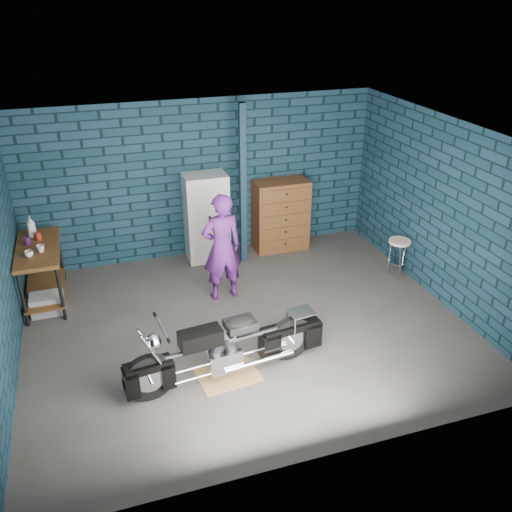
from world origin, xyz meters
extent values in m
plane|color=#474442|center=(0.00, 0.00, 0.00)|extent=(6.00, 6.00, 0.00)
cube|color=#102A36|center=(0.00, 2.50, 1.35)|extent=(6.00, 0.02, 2.70)
cube|color=#102A36|center=(3.00, 0.00, 1.35)|extent=(0.02, 5.00, 2.70)
cube|color=beige|center=(0.00, 0.00, 2.70)|extent=(6.00, 5.00, 0.02)
cube|color=#102433|center=(0.55, 1.95, 1.35)|extent=(0.10, 0.10, 2.70)
cube|color=brown|center=(-2.68, 1.58, 0.46)|extent=(0.60, 1.40, 0.91)
cube|color=olive|center=(-0.53, -0.97, 0.00)|extent=(0.79, 0.63, 0.01)
imported|color=#521D6F|center=(-0.10, 0.88, 0.84)|extent=(0.65, 0.46, 1.68)
cube|color=#979A9F|center=(-2.66, 1.23, 0.15)|extent=(0.47, 0.33, 0.29)
cube|color=silver|center=(-0.02, 2.23, 0.76)|extent=(0.71, 0.51, 1.53)
cube|color=brown|center=(1.33, 2.23, 0.63)|extent=(0.95, 0.53, 1.27)
imported|color=beige|center=(-2.77, 1.28, 0.96)|extent=(0.15, 0.15, 0.09)
imported|color=beige|center=(-2.62, 1.40, 0.96)|extent=(0.13, 0.13, 0.10)
cylinder|color=#4F1964|center=(-2.81, 1.70, 0.97)|extent=(0.11, 0.11, 0.11)
cylinder|color=#A72516|center=(-2.66, 1.84, 0.97)|extent=(0.10, 0.10, 0.12)
imported|color=#979A9F|center=(-2.75, 1.97, 1.08)|extent=(0.16, 0.16, 0.34)
camera|label=1|loc=(-1.84, -6.10, 4.35)|focal=38.00mm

